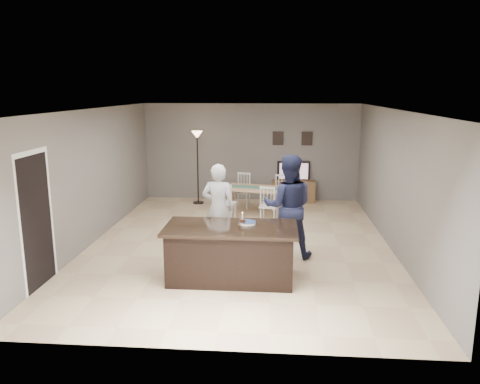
# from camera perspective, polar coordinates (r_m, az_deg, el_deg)

# --- Properties ---
(floor) EXTENTS (8.00, 8.00, 0.00)m
(floor) POSITION_cam_1_polar(r_m,az_deg,el_deg) (9.57, -0.05, -6.33)
(floor) COLOR #CEB284
(floor) RESTS_ON ground
(room_shell) EXTENTS (8.00, 8.00, 8.00)m
(room_shell) POSITION_cam_1_polar(r_m,az_deg,el_deg) (9.17, -0.05, 3.65)
(room_shell) COLOR slate
(room_shell) RESTS_ON floor
(kitchen_island) EXTENTS (2.15, 1.10, 0.90)m
(kitchen_island) POSITION_cam_1_polar(r_m,az_deg,el_deg) (7.73, -1.12, -7.40)
(kitchen_island) COLOR black
(kitchen_island) RESTS_ON floor
(tv_console) EXTENTS (1.20, 0.40, 0.60)m
(tv_console) POSITION_cam_1_polar(r_m,az_deg,el_deg) (13.11, 6.51, 0.10)
(tv_console) COLOR brown
(tv_console) RESTS_ON floor
(television) EXTENTS (0.91, 0.12, 0.53)m
(television) POSITION_cam_1_polar(r_m,az_deg,el_deg) (13.08, 6.56, 2.58)
(television) COLOR black
(television) RESTS_ON tv_console
(tv_screen_glow) EXTENTS (0.78, 0.00, 0.78)m
(tv_screen_glow) POSITION_cam_1_polar(r_m,az_deg,el_deg) (13.00, 6.57, 2.55)
(tv_screen_glow) COLOR orange
(tv_screen_glow) RESTS_ON tv_console
(picture_frames) EXTENTS (1.10, 0.02, 0.38)m
(picture_frames) POSITION_cam_1_polar(r_m,az_deg,el_deg) (13.09, 6.41, 6.51)
(picture_frames) COLOR black
(picture_frames) RESTS_ON room_shell
(doorway) EXTENTS (0.00, 2.10, 2.65)m
(doorway) POSITION_cam_1_polar(r_m,az_deg,el_deg) (7.90, -23.65, -1.93)
(doorway) COLOR black
(doorway) RESTS_ON floor
(woman) EXTENTS (0.66, 0.46, 1.71)m
(woman) POSITION_cam_1_polar(r_m,az_deg,el_deg) (8.94, -2.65, -1.97)
(woman) COLOR silver
(woman) RESTS_ON floor
(man) EXTENTS (0.95, 0.75, 1.92)m
(man) POSITION_cam_1_polar(r_m,az_deg,el_deg) (8.67, 5.89, -1.76)
(man) COLOR #1A1D39
(man) RESTS_ON floor
(birthday_cake) EXTENTS (0.14, 0.14, 0.22)m
(birthday_cake) POSITION_cam_1_polar(r_m,az_deg,el_deg) (7.68, 0.29, -3.65)
(birthday_cake) COLOR gold
(birthday_cake) RESTS_ON kitchen_island
(plate_stack) EXTENTS (0.28, 0.28, 0.04)m
(plate_stack) POSITION_cam_1_polar(r_m,az_deg,el_deg) (7.72, 0.89, -3.77)
(plate_stack) COLOR white
(plate_stack) RESTS_ON kitchen_island
(dining_table) EXTENTS (1.74, 1.95, 0.91)m
(dining_table) POSITION_cam_1_polar(r_m,az_deg,el_deg) (11.58, 1.81, -0.03)
(dining_table) COLOR tan
(dining_table) RESTS_ON floor
(floor_lamp) EXTENTS (0.30, 0.30, 1.99)m
(floor_lamp) POSITION_cam_1_polar(r_m,az_deg,el_deg) (12.70, -5.23, 5.41)
(floor_lamp) COLOR black
(floor_lamp) RESTS_ON floor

